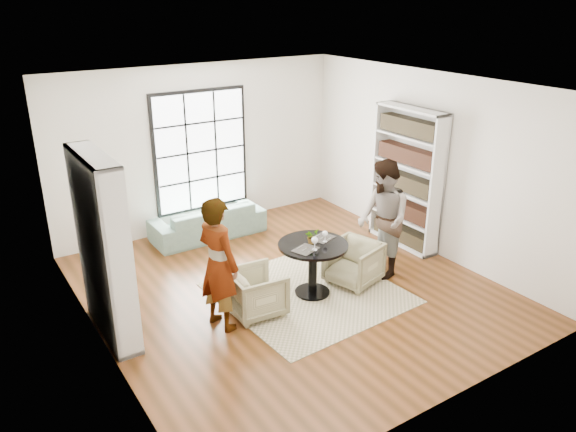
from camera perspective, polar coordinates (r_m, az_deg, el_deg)
ground at (r=8.49m, az=0.23°, el=-7.37°), size 6.00×6.00×0.00m
room_shell at (r=8.38m, az=-1.79°, el=1.70°), size 6.00×6.01×6.00m
rug at (r=8.37m, az=2.07°, el=-7.80°), size 2.55×2.55×0.01m
pedestal_table at (r=8.10m, az=2.54°, el=-4.27°), size 1.01×1.01×0.80m
sofa at (r=10.23m, az=-8.14°, el=-0.48°), size 2.03×0.80×0.59m
armchair_left at (r=7.74m, az=-3.21°, el=-7.74°), size 0.77×0.75×0.65m
armchair_right at (r=8.56m, az=6.66°, el=-4.77°), size 0.90×0.88×0.66m
person_left at (r=7.25m, az=-7.08°, el=-4.87°), size 0.58×0.75×1.81m
person_right at (r=8.65m, az=9.65°, el=-0.34°), size 0.95×1.07×1.84m
placemat_left at (r=7.82m, az=1.79°, el=-3.41°), size 0.41×0.36×0.01m
placemat_right at (r=8.18m, az=3.53°, el=-2.24°), size 0.41×0.36×0.01m
cutlery_left at (r=7.82m, az=1.79°, el=-3.37°), size 0.21×0.25×0.01m
cutlery_right at (r=8.18m, az=3.53°, el=-2.20°), size 0.21×0.25×0.01m
wine_glass_left at (r=7.75m, az=2.73°, el=-2.51°), size 0.09×0.09×0.20m
wine_glass_right at (r=8.02m, az=3.80°, el=-1.83°), size 0.08×0.08×0.17m
flower_centerpiece at (r=7.99m, az=2.42°, el=-2.06°), size 0.23×0.21×0.21m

